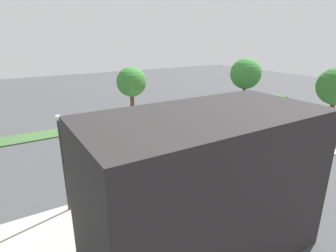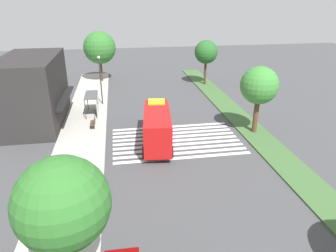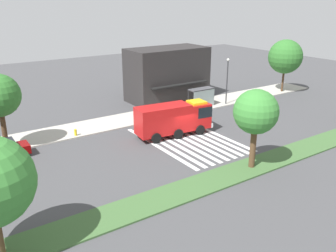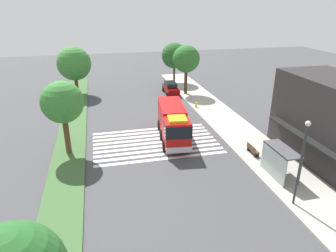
{
  "view_description": "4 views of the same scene",
  "coord_description": "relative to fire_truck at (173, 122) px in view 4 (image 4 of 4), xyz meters",
  "views": [
    {
      "loc": [
        14.79,
        23.72,
        10.72
      ],
      "look_at": [
        0.39,
        0.34,
        1.7
      ],
      "focal_mm": 29.38,
      "sensor_mm": 36.0,
      "label": 1
    },
    {
      "loc": [
        -27.55,
        5.39,
        13.45
      ],
      "look_at": [
        0.77,
        0.69,
        1.26
      ],
      "focal_mm": 33.02,
      "sensor_mm": 36.0,
      "label": 2
    },
    {
      "loc": [
        -21.83,
        -28.18,
        14.14
      ],
      "look_at": [
        -1.53,
        1.67,
        1.32
      ],
      "focal_mm": 38.74,
      "sensor_mm": 36.0,
      "label": 3
    },
    {
      "loc": [
        27.75,
        -5.26,
        13.5
      ],
      "look_at": [
        -1.3,
        1.6,
        1.23
      ],
      "focal_mm": 32.54,
      "sensor_mm": 36.0,
      "label": 4
    }
  ],
  "objects": [
    {
      "name": "bus_stop_shelter",
      "position": [
        9.02,
        6.39,
        -0.09
      ],
      "size": [
        3.5,
        1.4,
        2.46
      ],
      "color": "#4C4C51",
      "rests_on": "sidewalk"
    },
    {
      "name": "crosswalk",
      "position": [
        0.22,
        -1.94,
        -1.97
      ],
      "size": [
        7.65,
        12.58,
        0.01
      ],
      "color": "silver",
      "rests_on": "ground_plane"
    },
    {
      "name": "ground_plane",
      "position": [
        0.36,
        -1.94,
        -1.97
      ],
      "size": [
        120.0,
        120.0,
        0.0
      ],
      "primitive_type": "plane",
      "color": "#424244"
    },
    {
      "name": "median_tree_west",
      "position": [
        0.79,
        -10.43,
        3.15
      ],
      "size": [
        3.8,
        3.8,
        6.94
      ],
      "color": "#513823",
      "rests_on": "median_strip"
    },
    {
      "name": "fire_truck",
      "position": [
        0.0,
        0.0,
        0.0
      ],
      "size": [
        8.68,
        3.45,
        3.49
      ],
      "rotation": [
        0.0,
        0.0,
        -0.11
      ],
      "color": "#B71414",
      "rests_on": "ground_plane"
    },
    {
      "name": "sidewalk_tree_west",
      "position": [
        -16.09,
        6.04,
        3.47
      ],
      "size": [
        4.07,
        4.07,
        7.39
      ],
      "color": "#47301E",
      "rests_on": "sidewalk"
    },
    {
      "name": "median_strip",
      "position": [
        0.36,
        -10.43,
        -1.9
      ],
      "size": [
        60.0,
        3.0,
        0.14
      ],
      "primitive_type": "cube",
      "color": "#3D6033",
      "rests_on": "ground_plane"
    },
    {
      "name": "sidewalk_tree_far_west",
      "position": [
        -23.29,
        6.04,
        2.84
      ],
      "size": [
        4.38,
        4.38,
        6.88
      ],
      "color": "#47301E",
      "rests_on": "sidewalk"
    },
    {
      "name": "median_tree_far_west",
      "position": [
        -19.74,
        -10.43,
        2.83
      ],
      "size": [
        5.06,
        5.06,
        7.21
      ],
      "color": "#513823",
      "rests_on": "median_strip"
    },
    {
      "name": "parked_car_west",
      "position": [
        -16.9,
        3.84,
        -1.07
      ],
      "size": [
        4.68,
        2.06,
        1.78
      ],
      "rotation": [
        0.0,
        0.0,
        -0.01
      ],
      "color": "#720505",
      "rests_on": "ground_plane"
    },
    {
      "name": "storefront_building",
      "position": [
        7.52,
        12.69,
        1.77
      ],
      "size": [
        11.44,
        6.52,
        7.49
      ],
      "color": "#282626",
      "rests_on": "ground_plane"
    },
    {
      "name": "bench_near_shelter",
      "position": [
        5.02,
        6.41,
        -1.38
      ],
      "size": [
        1.6,
        0.5,
        0.9
      ],
      "color": "#4C3823",
      "rests_on": "sidewalk"
    },
    {
      "name": "sidewalk",
      "position": [
        0.36,
        7.44,
        -1.9
      ],
      "size": [
        60.0,
        4.8,
        0.14
      ],
      "primitive_type": "cube",
      "color": "#ADA89E",
      "rests_on": "ground_plane"
    },
    {
      "name": "fire_hydrant",
      "position": [
        -9.22,
        5.54,
        -1.48
      ],
      "size": [
        0.28,
        0.28,
        0.7
      ],
      "primitive_type": "cylinder",
      "color": "gold",
      "rests_on": "sidewalk"
    },
    {
      "name": "street_lamp",
      "position": [
        12.64,
        5.64,
        1.88
      ],
      "size": [
        0.36,
        0.36,
        6.31
      ],
      "color": "#2D2D30",
      "rests_on": "sidewalk"
    }
  ]
}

